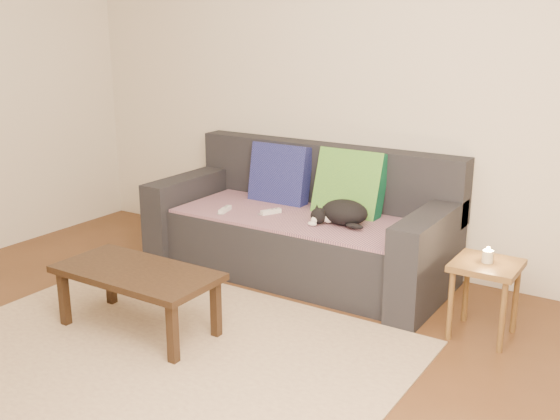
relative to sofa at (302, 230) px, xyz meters
The scene contains 13 objects.
ground 1.60m from the sofa, 90.00° to the right, with size 4.50×4.50×0.00m, color brown.
back_wall 1.08m from the sofa, 90.00° to the left, with size 4.50×0.04×2.60m, color beige.
sofa is the anchor object (origin of this frame).
throw_blanket 0.15m from the sofa, 90.00° to the right, with size 1.66×0.74×0.02m, color #3F284C.
cushion_navy 0.47m from the sofa, 150.56° to the left, with size 0.46×0.11×0.46m, color #121750.
cushion_green 0.45m from the sofa, 31.37° to the left, with size 0.48×0.12×0.48m, color #0D5334.
cat 0.44m from the sofa, 17.90° to the right, with size 0.38×0.28×0.17m.
wii_remote_a 0.56m from the sofa, 147.52° to the right, with size 0.15×0.04×0.03m, color white.
wii_remote_b 0.27m from the sofa, 134.84° to the right, with size 0.15×0.04×0.03m, color white.
side_table 1.41m from the sofa, 13.31° to the right, with size 0.35×0.35×0.44m.
candle 1.42m from the sofa, 13.31° to the right, with size 0.06×0.06×0.09m.
rug 1.45m from the sofa, 90.00° to the right, with size 2.50×1.80×0.01m, color tan.
coffee_table 1.36m from the sofa, 102.53° to the right, with size 0.95×0.47×0.38m.
Camera 1 is at (2.24, -2.22, 1.71)m, focal length 42.00 mm.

